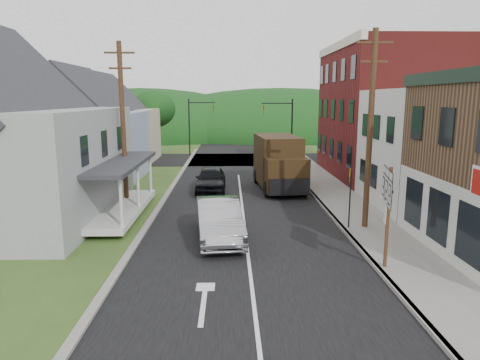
{
  "coord_description": "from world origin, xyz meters",
  "views": [
    {
      "loc": [
        -0.7,
        -15.55,
        6.02
      ],
      "look_at": [
        -0.21,
        4.44,
        2.2
      ],
      "focal_mm": 32.0,
      "sensor_mm": 36.0,
      "label": 1
    }
  ],
  "objects": [
    {
      "name": "delivery_van",
      "position": [
        2.58,
        12.53,
        1.8
      ],
      "size": [
        3.1,
        6.56,
        3.56
      ],
      "rotation": [
        0.0,
        0.0,
        0.08
      ],
      "color": "black",
      "rests_on": "ground"
    },
    {
      "name": "utility_pole_right",
      "position": [
        5.6,
        3.5,
        4.66
      ],
      "size": [
        1.6,
        0.26,
        9.0
      ],
      "color": "#472D19",
      "rests_on": "ground"
    },
    {
      "name": "cross_road",
      "position": [
        0.0,
        27.0,
        0.0
      ],
      "size": [
        60.0,
        9.0,
        0.02
      ],
      "primitive_type": "cube",
      "color": "black",
      "rests_on": "ground"
    },
    {
      "name": "house_blue",
      "position": [
        -11.0,
        17.0,
        3.69
      ],
      "size": [
        7.14,
        8.16,
        7.28
      ],
      "color": "#90A1C4",
      "rests_on": "ground"
    },
    {
      "name": "curb_right",
      "position": [
        4.55,
        8.0,
        0.07
      ],
      "size": [
        0.2,
        55.0,
        0.15
      ],
      "primitive_type": "cube",
      "color": "slate",
      "rests_on": "ground"
    },
    {
      "name": "utility_pole_left",
      "position": [
        -6.5,
        8.0,
        4.66
      ],
      "size": [
        1.6,
        0.26,
        9.0
      ],
      "color": "#472D19",
      "rests_on": "ground"
    },
    {
      "name": "house_gray",
      "position": [
        -12.0,
        6.0,
        4.23
      ],
      "size": [
        10.2,
        12.24,
        8.35
      ],
      "color": "#96989B",
      "rests_on": "ground"
    },
    {
      "name": "traffic_signal_left",
      "position": [
        -4.3,
        30.5,
        3.76
      ],
      "size": [
        2.87,
        0.2,
        6.0
      ],
      "color": "black",
      "rests_on": "ground"
    },
    {
      "name": "warning_sign",
      "position": [
        4.77,
        3.35,
        1.95
      ],
      "size": [
        0.26,
        0.75,
        2.82
      ],
      "rotation": [
        0.0,
        0.0,
        -0.31
      ],
      "color": "black",
      "rests_on": "sidewalk_right"
    },
    {
      "name": "road",
      "position": [
        0.0,
        10.0,
        0.0
      ],
      "size": [
        9.0,
        90.0,
        0.02
      ],
      "primitive_type": "cube",
      "color": "black",
      "rests_on": "ground"
    },
    {
      "name": "traffic_signal_right",
      "position": [
        4.3,
        23.5,
        3.76
      ],
      "size": [
        2.87,
        0.2,
        6.0
      ],
      "color": "black",
      "rests_on": "ground"
    },
    {
      "name": "sidewalk_right",
      "position": [
        5.9,
        8.0,
        0.07
      ],
      "size": [
        2.8,
        55.0,
        0.15
      ],
      "primitive_type": "cube",
      "color": "slate",
      "rests_on": "ground"
    },
    {
      "name": "storefront_white",
      "position": [
        11.3,
        7.5,
        3.25
      ],
      "size": [
        8.0,
        7.0,
        6.5
      ],
      "primitive_type": "cube",
      "color": "silver",
      "rests_on": "ground"
    },
    {
      "name": "route_sign_cluster",
      "position": [
        4.75,
        -1.32,
        2.47
      ],
      "size": [
        0.5,
        2.02,
        3.58
      ],
      "rotation": [
        0.0,
        0.0,
        -0.21
      ],
      "color": "#472D19",
      "rests_on": "sidewalk_right"
    },
    {
      "name": "dark_sedan",
      "position": [
        -1.94,
        12.02,
        0.8
      ],
      "size": [
        1.92,
        4.73,
        1.61
      ],
      "primitive_type": "imported",
      "rotation": [
        0.0,
        0.0,
        -0.0
      ],
      "color": "black",
      "rests_on": "ground"
    },
    {
      "name": "curb_left",
      "position": [
        -4.65,
        8.0,
        0.06
      ],
      "size": [
        0.3,
        55.0,
        0.12
      ],
      "primitive_type": "cube",
      "color": "slate",
      "rests_on": "ground"
    },
    {
      "name": "forested_ridge",
      "position": [
        0.0,
        55.0,
        0.0
      ],
      "size": [
        90.0,
        30.0,
        16.0
      ],
      "primitive_type": "ellipsoid",
      "color": "#103511",
      "rests_on": "ground"
    },
    {
      "name": "silver_sedan",
      "position": [
        -1.18,
        2.24,
        0.86
      ],
      "size": [
        2.38,
        5.36,
        1.71
      ],
      "primitive_type": "imported",
      "rotation": [
        0.0,
        0.0,
        0.11
      ],
      "color": "#A8A8AC",
      "rests_on": "ground"
    },
    {
      "name": "storefront_red",
      "position": [
        11.3,
        17.0,
        5.0
      ],
      "size": [
        8.0,
        12.0,
        10.0
      ],
      "primitive_type": "cube",
      "color": "maroon",
      "rests_on": "ground"
    },
    {
      "name": "tree_left_d",
      "position": [
        -9.0,
        32.0,
        4.88
      ],
      "size": [
        4.8,
        4.8,
        6.94
      ],
      "color": "#382616",
      "rests_on": "ground"
    },
    {
      "name": "house_cream",
      "position": [
        -11.5,
        26.0,
        3.69
      ],
      "size": [
        7.14,
        8.16,
        7.28
      ],
      "color": "#BBAC91",
      "rests_on": "ground"
    },
    {
      "name": "tree_left_c",
      "position": [
        -19.0,
        20.0,
        5.94
      ],
      "size": [
        5.8,
        5.8,
        8.41
      ],
      "color": "#382616",
      "rests_on": "ground"
    },
    {
      "name": "ground",
      "position": [
        0.0,
        0.0,
        0.0
      ],
      "size": [
        120.0,
        120.0,
        0.0
      ],
      "primitive_type": "plane",
      "color": "#2D4719",
      "rests_on": "ground"
    }
  ]
}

